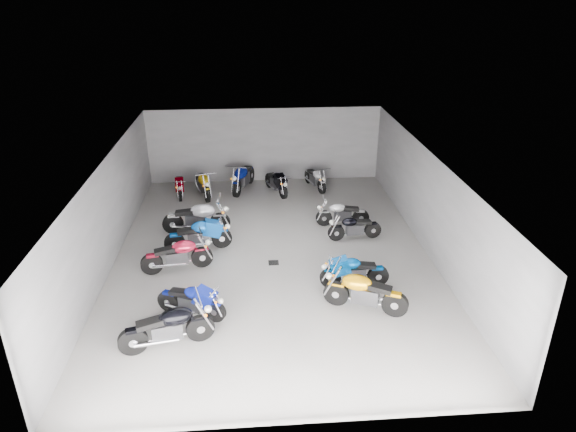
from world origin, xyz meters
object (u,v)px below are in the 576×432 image
at_px(motorcycle_back_c, 243,177).
at_px(motorcycle_back_e, 315,178).
at_px(motorcycle_left_d, 178,255).
at_px(motorcycle_right_b, 364,292).
at_px(motorcycle_left_f, 197,218).
at_px(motorcycle_back_a, 180,185).
at_px(motorcycle_right_f, 342,213).
at_px(motorcycle_back_b, 203,184).
at_px(drain_grate, 274,263).
at_px(motorcycle_left_b, 192,301).
at_px(motorcycle_left_e, 199,235).
at_px(motorcycle_right_c, 354,271).
at_px(motorcycle_left_a, 168,327).
at_px(motorcycle_back_d, 276,182).
at_px(motorcycle_right_e, 354,227).

height_order(motorcycle_back_c, motorcycle_back_e, motorcycle_back_c).
distance_m(motorcycle_left_d, motorcycle_right_b, 5.75).
distance_m(motorcycle_left_f, motorcycle_back_c, 4.27).
bearing_deg(motorcycle_back_a, motorcycle_right_f, 144.61).
relative_size(motorcycle_right_f, motorcycle_back_b, 0.90).
xyz_separation_m(drain_grate, motorcycle_left_b, (-2.26, -2.65, 0.47)).
xyz_separation_m(drain_grate, motorcycle_left_e, (-2.37, 1.06, 0.52)).
height_order(motorcycle_left_e, motorcycle_right_c, motorcycle_left_e).
height_order(motorcycle_left_f, motorcycle_back_c, motorcycle_back_c).
distance_m(drain_grate, motorcycle_left_b, 3.52).
relative_size(motorcycle_left_b, motorcycle_right_c, 0.93).
bearing_deg(motorcycle_back_b, motorcycle_left_a, 73.05).
relative_size(motorcycle_left_b, motorcycle_back_e, 0.99).
bearing_deg(motorcycle_left_d, motorcycle_back_e, 129.99).
distance_m(motorcycle_left_f, motorcycle_back_b, 3.46).
bearing_deg(motorcycle_right_c, drain_grate, 56.04).
relative_size(motorcycle_back_a, motorcycle_back_b, 0.86).
relative_size(motorcycle_left_b, motorcycle_back_b, 0.87).
bearing_deg(motorcycle_left_f, motorcycle_back_e, 131.48).
distance_m(motorcycle_back_d, motorcycle_back_e, 1.73).
height_order(motorcycle_left_d, motorcycle_right_f, motorcycle_left_d).
distance_m(motorcycle_left_a, motorcycle_right_f, 8.34).
xyz_separation_m(motorcycle_left_b, motorcycle_right_c, (4.49, 1.14, 0.01)).
distance_m(motorcycle_right_b, motorcycle_back_a, 10.40).
height_order(motorcycle_left_a, motorcycle_back_d, motorcycle_left_a).
distance_m(motorcycle_left_d, motorcycle_left_f, 2.59).
height_order(motorcycle_left_e, motorcycle_back_d, motorcycle_left_e).
relative_size(motorcycle_back_b, motorcycle_back_e, 1.14).
height_order(motorcycle_right_c, motorcycle_back_a, motorcycle_right_c).
bearing_deg(motorcycle_back_b, motorcycle_left_b, 75.97).
xyz_separation_m(motorcycle_left_f, motorcycle_back_c, (1.58, 3.97, 0.01)).
bearing_deg(motorcycle_back_a, motorcycle_right_c, 120.96).
height_order(motorcycle_right_c, motorcycle_right_e, motorcycle_right_c).
distance_m(motorcycle_right_f, motorcycle_back_a, 6.99).
bearing_deg(motorcycle_right_c, motorcycle_back_a, 38.21).
xyz_separation_m(motorcycle_left_b, motorcycle_back_c, (1.30, 8.97, 0.10)).
bearing_deg(motorcycle_right_f, motorcycle_back_b, 59.86).
bearing_deg(motorcycle_back_e, motorcycle_left_b, 46.43).
distance_m(motorcycle_right_c, motorcycle_back_d, 7.60).
relative_size(motorcycle_right_b, motorcycle_back_a, 1.17).
relative_size(motorcycle_left_d, motorcycle_back_e, 1.15).
relative_size(drain_grate, motorcycle_left_b, 0.17).
height_order(motorcycle_left_f, motorcycle_back_a, motorcycle_left_f).
bearing_deg(motorcycle_right_e, motorcycle_left_d, 100.52).
relative_size(motorcycle_left_a, motorcycle_back_d, 1.17).
bearing_deg(motorcycle_back_e, motorcycle_back_a, -13.71).
distance_m(motorcycle_left_e, motorcycle_back_c, 5.45).
height_order(motorcycle_left_a, motorcycle_back_a, motorcycle_left_a).
bearing_deg(motorcycle_left_b, motorcycle_right_c, 128.28).
bearing_deg(drain_grate, motorcycle_right_b, -49.92).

